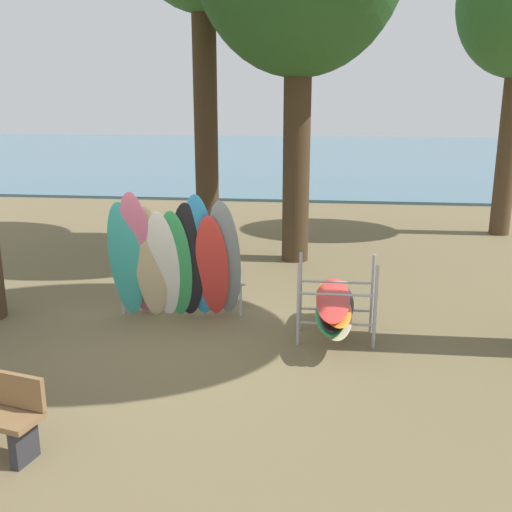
% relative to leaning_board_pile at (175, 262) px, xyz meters
% --- Properties ---
extents(ground_plane, '(80.00, 80.00, 0.00)m').
position_rel_leaning_board_pile_xyz_m(ground_plane, '(0.25, -0.58, -1.00)').
color(ground_plane, brown).
extents(lake_water, '(80.00, 36.00, 0.10)m').
position_rel_leaning_board_pile_xyz_m(lake_water, '(0.25, 29.61, -0.95)').
color(lake_water, '#477084').
rests_on(lake_water, ground).
extents(leaning_board_pile, '(2.16, 1.11, 2.21)m').
position_rel_leaning_board_pile_xyz_m(leaning_board_pile, '(0.00, 0.00, 0.00)').
color(leaning_board_pile, '#38B2AD').
rests_on(leaning_board_pile, ground).
extents(board_storage_rack, '(1.15, 2.13, 1.25)m').
position_rel_leaning_board_pile_xyz_m(board_storage_rack, '(2.53, -0.43, -0.48)').
color(board_storage_rack, '#9EA0A5').
rests_on(board_storage_rack, ground).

